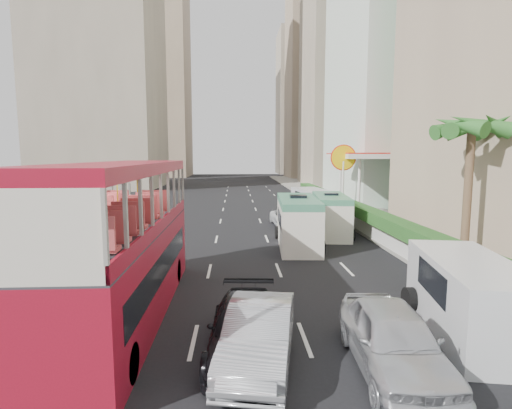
{
  "coord_description": "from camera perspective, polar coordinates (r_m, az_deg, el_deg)",
  "views": [
    {
      "loc": [
        -2.37,
        -12.9,
        5.29
      ],
      "look_at": [
        -1.5,
        4.0,
        3.2
      ],
      "focal_mm": 28.0,
      "sensor_mm": 36.0,
      "label": 1
    }
  ],
  "objects": [
    {
      "name": "ground_plane",
      "position": [
        14.14,
        7.17,
        -14.98
      ],
      "size": [
        200.0,
        200.0,
        0.0
      ],
      "primitive_type": "plane",
      "color": "black",
      "rests_on": "ground"
    },
    {
      "name": "double_decker_bus",
      "position": [
        13.68,
        -18.33,
        -4.97
      ],
      "size": [
        2.5,
        11.0,
        5.06
      ],
      "primitive_type": "cube",
      "color": "maroon",
      "rests_on": "ground"
    },
    {
      "name": "car_silver_lane_a",
      "position": [
        11.06,
        0.44,
        -21.54
      ],
      "size": [
        2.41,
        4.84,
        1.53
      ],
      "primitive_type": "imported",
      "rotation": [
        0.0,
        0.0,
        -0.18
      ],
      "color": "silver",
      "rests_on": "ground"
    },
    {
      "name": "car_silver_lane_b",
      "position": [
        11.2,
        18.83,
        -21.56
      ],
      "size": [
        2.19,
        4.92,
        1.64
      ],
      "primitive_type": "imported",
      "rotation": [
        0.0,
        0.0,
        -0.05
      ],
      "color": "silver",
      "rests_on": "ground"
    },
    {
      "name": "car_black",
      "position": [
        11.51,
        -1.51,
        -20.34
      ],
      "size": [
        2.27,
        4.86,
        1.37
      ],
      "primitive_type": "imported",
      "rotation": [
        0.0,
        0.0,
        -0.07
      ],
      "color": "black",
      "rests_on": "ground"
    },
    {
      "name": "van_asset",
      "position": [
        30.35,
        4.35,
        -3.01
      ],
      "size": [
        2.31,
        4.45,
        1.2
      ],
      "primitive_type": "imported",
      "rotation": [
        0.0,
        0.0,
        0.08
      ],
      "color": "silver",
      "rests_on": "ground"
    },
    {
      "name": "minibus_near",
      "position": [
        23.38,
        5.99,
        -2.51
      ],
      "size": [
        2.56,
        6.55,
        2.85
      ],
      "primitive_type": "cube",
      "rotation": [
        0.0,
        0.0,
        -0.07
      ],
      "color": "silver",
      "rests_on": "ground"
    },
    {
      "name": "minibus_far",
      "position": [
        27.08,
        10.6,
        -1.48
      ],
      "size": [
        2.69,
        6.21,
        2.67
      ],
      "primitive_type": "cube",
      "rotation": [
        0.0,
        0.0,
        -0.12
      ],
      "color": "silver",
      "rests_on": "ground"
    },
    {
      "name": "panel_van_near",
      "position": [
        13.73,
        28.2,
        -11.53
      ],
      "size": [
        3.17,
        5.88,
        2.23
      ],
      "primitive_type": "cube",
      "rotation": [
        0.0,
        0.0,
        -0.18
      ],
      "color": "silver",
      "rests_on": "ground"
    },
    {
      "name": "panel_van_far",
      "position": [
        35.83,
        7.97,
        0.34
      ],
      "size": [
        2.97,
        5.97,
        2.3
      ],
      "primitive_type": "cube",
      "rotation": [
        0.0,
        0.0,
        0.12
      ],
      "color": "silver",
      "rests_on": "ground"
    },
    {
      "name": "sidewalk",
      "position": [
        39.91,
        13.62,
        -0.64
      ],
      "size": [
        6.0,
        120.0,
        0.18
      ],
      "primitive_type": "cube",
      "color": "#99968C",
      "rests_on": "ground"
    },
    {
      "name": "kerb_wall",
      "position": [
        28.61,
        14.53,
        -2.45
      ],
      "size": [
        0.3,
        44.0,
        1.0
      ],
      "primitive_type": "cube",
      "color": "silver",
      "rests_on": "sidewalk"
    },
    {
      "name": "hedge",
      "position": [
        28.48,
        14.59,
        -0.77
      ],
      "size": [
        1.1,
        44.0,
        0.7
      ],
      "primitive_type": "cube",
      "color": "#2D6626",
      "rests_on": "kerb_wall"
    },
    {
      "name": "palm_tree",
      "position": [
        19.82,
        27.95,
        0.69
      ],
      "size": [
        0.36,
        0.36,
        6.4
      ],
      "primitive_type": "cylinder",
      "color": "brown",
      "rests_on": "sidewalk"
    },
    {
      "name": "shell_station",
      "position": [
        38.06,
        16.04,
        2.95
      ],
      "size": [
        6.5,
        8.0,
        5.5
      ],
      "primitive_type": "cube",
      "color": "silver",
      "rests_on": "ground"
    },
    {
      "name": "tower_mid",
      "position": [
        76.36,
        13.61,
        21.82
      ],
      "size": [
        16.0,
        16.0,
        50.0
      ],
      "primitive_type": "cube",
      "color": "tan",
      "rests_on": "ground"
    },
    {
      "name": "tower_far_a",
      "position": [
        98.29,
        8.83,
        16.76
      ],
      "size": [
        14.0,
        14.0,
        44.0
      ],
      "primitive_type": "cube",
      "color": "tan",
      "rests_on": "ground"
    },
    {
      "name": "tower_far_b",
      "position": [
        119.4,
        6.6,
        14.09
      ],
      "size": [
        14.0,
        14.0,
        40.0
      ],
      "primitive_type": "cube",
      "color": "tan",
      "rests_on": "ground"
    },
    {
      "name": "tower_left_a",
      "position": [
        74.21,
        -21.53,
        22.79
      ],
      "size": [
        18.0,
        18.0,
        52.0
      ],
      "primitive_type": "cube",
      "color": "tan",
      "rests_on": "ground"
    },
    {
      "name": "tower_left_b",
      "position": [
        106.24,
        -14.15,
        16.44
      ],
      "size": [
        16.0,
        16.0,
        46.0
      ],
      "primitive_type": "cube",
      "color": "tan",
      "rests_on": "ground"
    }
  ]
}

